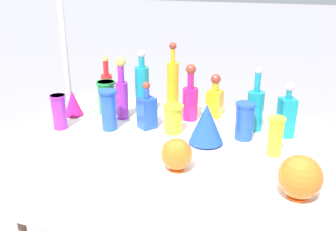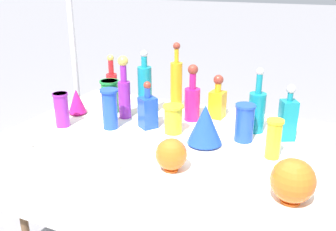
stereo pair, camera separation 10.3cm
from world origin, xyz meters
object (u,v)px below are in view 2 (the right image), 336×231
object	(u,v)px
canopy_pole	(73,43)
slender_vase_2	(274,138)
tall_bottle_3	(124,92)
fluted_vase_1	(77,101)
square_decanter_1	(148,110)
slender_vase_1	(173,118)
fluted_vase_0	(205,124)
round_bowl_1	(171,154)
square_decanter_2	(217,100)
slender_vase_0	(110,108)
square_decanter_0	(288,117)
cardboard_box_behind_left	(259,170)
tall_bottle_5	(112,83)
round_bowl_0	(293,181)
tall_bottle_1	(257,110)
tall_bottle_2	(176,83)
slender_vase_4	(245,122)
slender_vase_5	(110,95)
tall_bottle_4	(192,99)
slender_vase_3	(62,109)
tall_bottle_0	(145,90)

from	to	relation	value
canopy_pole	slender_vase_2	bearing A→B (deg)	-21.97
tall_bottle_3	fluted_vase_1	world-z (taller)	tall_bottle_3
square_decanter_1	slender_vase_1	world-z (taller)	square_decanter_1
tall_bottle_3	slender_vase_1	bearing A→B (deg)	-14.04
fluted_vase_0	round_bowl_1	bearing A→B (deg)	-97.92
square_decanter_2	slender_vase_0	xyz separation A→B (m)	(-0.48, -0.40, 0.01)
square_decanter_1	slender_vase_0	size ratio (longest dim) A/B	1.19
square_decanter_0	fluted_vase_1	xyz separation A→B (m)	(-1.20, -0.15, -0.04)
slender_vase_2	cardboard_box_behind_left	distance (m)	1.26
tall_bottle_5	round_bowl_0	size ratio (longest dim) A/B	1.78
square_decanter_2	slender_vase_0	distance (m)	0.62
tall_bottle_1	tall_bottle_2	xyz separation A→B (m)	(-0.53, 0.15, 0.04)
slender_vase_4	slender_vase_5	xyz separation A→B (m)	(-0.84, 0.07, 0.00)
tall_bottle_4	slender_vase_4	bearing A→B (deg)	-24.79
square_decanter_0	slender_vase_2	xyz separation A→B (m)	(-0.03, -0.24, -0.02)
round_bowl_0	canopy_pole	size ratio (longest dim) A/B	0.07
square_decanter_0	slender_vase_4	bearing A→B (deg)	-150.36
slender_vase_3	round_bowl_0	size ratio (longest dim) A/B	1.10
tall_bottle_3	slender_vase_5	xyz separation A→B (m)	(-0.13, 0.04, -0.05)
square_decanter_1	round_bowl_0	distance (m)	0.92
tall_bottle_5	square_decanter_2	distance (m)	0.73
tall_bottle_0	slender_vase_2	bearing A→B (deg)	-16.76
slender_vase_1	slender_vase_0	bearing A→B (deg)	-165.61
tall_bottle_2	tall_bottle_3	world-z (taller)	tall_bottle_2
tall_bottle_0	tall_bottle_4	distance (m)	0.29
tall_bottle_3	slender_vase_5	bearing A→B (deg)	162.21
tall_bottle_1	tall_bottle_2	bearing A→B (deg)	163.86
slender_vase_4	canopy_pole	world-z (taller)	canopy_pole
square_decanter_0	round_bowl_1	distance (m)	0.68
tall_bottle_4	square_decanter_0	xyz separation A→B (m)	(0.54, -0.05, -0.01)
tall_bottle_4	fluted_vase_1	world-z (taller)	tall_bottle_4
round_bowl_0	tall_bottle_4	bearing A→B (deg)	135.57
tall_bottle_1	tall_bottle_5	distance (m)	0.99
slender_vase_3	slender_vase_5	distance (m)	0.32
slender_vase_0	fluted_vase_1	world-z (taller)	slender_vase_0
tall_bottle_0	tall_bottle_1	size ratio (longest dim) A/B	1.12
fluted_vase_1	round_bowl_1	xyz separation A→B (m)	(0.80, -0.39, -0.01)
tall_bottle_1	tall_bottle_3	xyz separation A→B (m)	(-0.74, -0.11, 0.03)
tall_bottle_5	slender_vase_0	bearing A→B (deg)	-58.63
tall_bottle_1	square_decanter_2	xyz separation A→B (m)	(-0.25, 0.11, -0.02)
slender_vase_2	round_bowl_1	xyz separation A→B (m)	(-0.37, -0.30, -0.02)
canopy_pole	tall_bottle_4	bearing A→B (deg)	-18.17
slender_vase_1	fluted_vase_0	xyz separation A→B (m)	(0.20, -0.07, 0.03)
round_bowl_1	slender_vase_5	bearing A→B (deg)	141.48
fluted_vase_0	tall_bottle_3	bearing A→B (deg)	163.84
fluted_vase_1	cardboard_box_behind_left	xyz separation A→B (m)	(0.96, 0.91, -0.71)
tall_bottle_1	square_decanter_0	bearing A→B (deg)	-12.02
square_decanter_0	slender_vase_0	xyz separation A→B (m)	(-0.90, -0.25, -0.00)
tall_bottle_1	fluted_vase_1	distance (m)	1.05
tall_bottle_2	slender_vase_5	bearing A→B (deg)	-146.32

